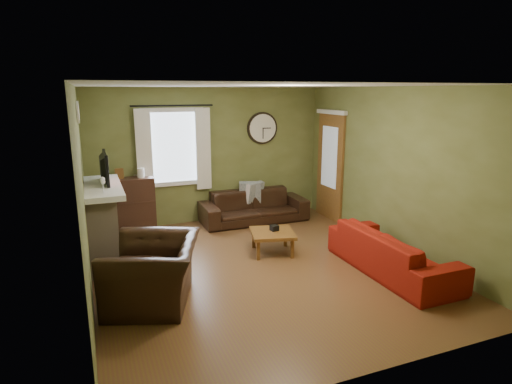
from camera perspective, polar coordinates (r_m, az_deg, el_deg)
name	(u,v)px	position (r m, az deg, el deg)	size (l,w,h in m)	color
floor	(260,268)	(6.37, 0.51, -10.09)	(4.60, 5.20, 0.00)	brown
ceiling	(260,86)	(5.84, 0.56, 14.00)	(4.60, 5.20, 0.00)	white
wall_left	(83,196)	(5.55, -22.04, -0.51)	(0.00, 5.20, 2.60)	#626A34
wall_right	(394,170)	(7.15, 17.87, 2.77)	(0.00, 5.20, 2.60)	#626A34
wall_back	(209,156)	(8.40, -6.23, 4.85)	(4.60, 0.00, 2.60)	#626A34
wall_front	(376,241)	(3.78, 15.71, -6.26)	(4.60, 0.00, 2.60)	#626A34
fireplace	(102,226)	(6.85, -19.86, -4.30)	(0.40, 1.40, 1.10)	tan
firebox	(116,240)	(6.93, -18.13, -6.13)	(0.04, 0.60, 0.55)	black
mantel	(101,188)	(6.70, -20.01, 0.54)	(0.58, 1.60, 0.08)	white
tv	(100,172)	(6.81, -20.03, 2.57)	(0.60, 0.08, 0.35)	black
tv_screen	(106,168)	(6.80, -19.40, 3.09)	(0.02, 0.62, 0.36)	#994C3F
medallion_left	(78,113)	(6.21, -22.66, 9.72)	(0.28, 0.28, 0.03)	white
medallion_mid	(78,112)	(6.56, -22.64, 9.87)	(0.28, 0.28, 0.03)	white
medallion_right	(78,111)	(6.91, -22.63, 10.00)	(0.28, 0.28, 0.03)	white
window_pane	(173,147)	(8.19, -10.97, 5.88)	(1.00, 0.02, 1.30)	silver
curtain_rod	(172,106)	(8.03, -11.08, 11.25)	(0.03, 0.03, 1.50)	black
curtain_left	(144,152)	(8.02, -14.69, 5.16)	(0.28, 0.04, 1.55)	white
curtain_right	(203,149)	(8.22, -7.04, 5.70)	(0.28, 0.04, 1.55)	white
wall_clock	(263,128)	(8.65, 0.89, 8.51)	(0.64, 0.06, 0.64)	white
door	(330,167)	(8.66, 9.85, 3.31)	(0.05, 0.90, 2.10)	brown
bookshelf	(131,205)	(8.09, -16.34, -1.72)	(0.85, 0.36, 1.01)	#331E15
book	(134,178)	(8.19, -15.91, 1.77)	(0.15, 0.21, 0.02)	brown
sofa_brown	(254,206)	(8.44, -0.29, -1.94)	(2.08, 0.81, 0.61)	black
pillow_left	(250,192)	(8.55, -0.79, -0.04)	(0.43, 0.13, 0.43)	gray
pillow_right	(254,192)	(8.56, -0.20, -0.02)	(0.41, 0.12, 0.41)	gray
sofa_red	(392,252)	(6.43, 17.67, -7.59)	(2.10, 0.82, 0.61)	maroon
armchair	(154,272)	(5.43, -13.49, -10.33)	(1.20, 1.05, 0.78)	black
coffee_table	(272,242)	(6.88, 2.18, -6.69)	(0.66, 0.66, 0.35)	brown
tissue_box	(274,228)	(6.85, 2.46, -4.79)	(0.12, 0.12, 0.09)	black
wine_glass_a	(103,187)	(6.12, -19.71, 0.67)	(0.07, 0.07, 0.19)	white
wine_glass_b	(103,185)	(6.22, -19.76, 0.94)	(0.07, 0.07, 0.21)	white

